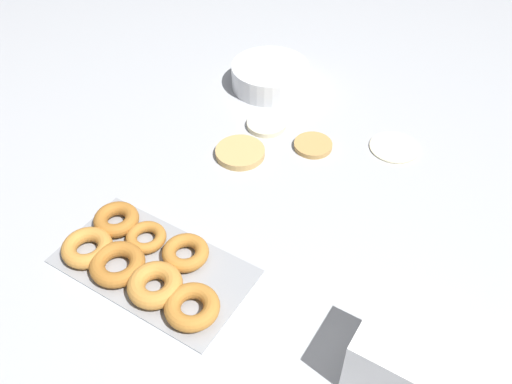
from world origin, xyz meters
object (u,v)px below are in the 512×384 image
object	(u,v)px
pancake_0	(313,145)
container_stack	(404,361)
pancake_3	(240,152)
pancake_1	(266,124)
pancake_2	(394,147)
batter_bowl	(270,76)
donut_tray	(143,263)

from	to	relation	value
pancake_0	container_stack	bearing A→B (deg)	-49.45
pancake_3	pancake_1	bearing A→B (deg)	91.79
pancake_2	batter_bowl	world-z (taller)	batter_bowl
pancake_1	donut_tray	xyz separation A→B (m)	(0.03, -0.49, 0.01)
pancake_3	donut_tray	xyz separation A→B (m)	(0.02, -0.36, 0.01)
pancake_3	container_stack	xyz separation A→B (m)	(0.50, -0.33, 0.05)
pancake_1	pancake_3	bearing A→B (deg)	-88.21
pancake_0	donut_tray	world-z (taller)	donut_tray
pancake_3	pancake_0	bearing A→B (deg)	41.20
pancake_0	pancake_2	size ratio (longest dim) A/B	0.78
donut_tray	container_stack	xyz separation A→B (m)	(0.48, 0.04, 0.04)
pancake_2	container_stack	world-z (taller)	container_stack
pancake_2	container_stack	xyz separation A→B (m)	(0.21, -0.53, 0.06)
pancake_1	pancake_2	xyz separation A→B (m)	(0.29, 0.08, -0.00)
donut_tray	batter_bowl	distance (m)	0.65
pancake_1	donut_tray	distance (m)	0.49
pancake_2	donut_tray	distance (m)	0.63
pancake_2	batter_bowl	bearing A→B (deg)	169.29
pancake_1	batter_bowl	xyz separation A→B (m)	(-0.08, 0.16, 0.02)
batter_bowl	pancake_3	bearing A→B (deg)	-72.78
donut_tray	pancake_2	bearing A→B (deg)	65.11
pancake_0	pancake_3	distance (m)	0.17
pancake_3	donut_tray	bearing A→B (deg)	-86.20
pancake_1	pancake_0	bearing A→B (deg)	-4.65
pancake_1	donut_tray	size ratio (longest dim) A/B	0.26
pancake_0	container_stack	world-z (taller)	container_stack
pancake_0	container_stack	xyz separation A→B (m)	(0.38, -0.44, 0.05)
pancake_0	pancake_2	xyz separation A→B (m)	(0.16, 0.10, -0.00)
batter_bowl	pancake_1	bearing A→B (deg)	-62.10
pancake_0	container_stack	size ratio (longest dim) A/B	0.60
pancake_3	batter_bowl	xyz separation A→B (m)	(-0.09, 0.28, 0.02)
pancake_1	pancake_3	world-z (taller)	pancake_3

